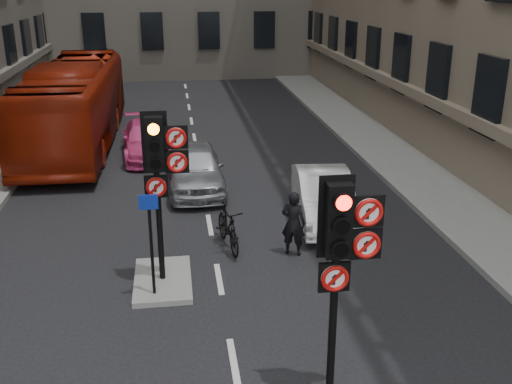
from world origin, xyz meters
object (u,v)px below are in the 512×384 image
object	(u,v)px
signal_near	(343,244)
bus_red	(75,105)
signal_far	(160,162)
car_pink	(147,140)
car_silver	(195,167)
motorcyclist	(293,223)
car_white	(324,197)
motorcycle	(228,227)
info_sign	(150,231)

from	to	relation	value
signal_near	bus_red	distance (m)	16.69
signal_far	bus_red	bearing A→B (deg)	106.13
car_pink	signal_near	bearing A→B (deg)	-81.03
car_silver	bus_red	distance (m)	7.16
signal_near	motorcyclist	xyz separation A→B (m)	(0.34, 5.01, -1.80)
car_silver	motorcyclist	world-z (taller)	motorcyclist
car_white	car_pink	size ratio (longest dim) A/B	0.94
signal_near	car_pink	distance (m)	14.22
bus_red	motorcycle	bearing A→B (deg)	-63.55
car_pink	motorcyclist	distance (m)	9.40
car_white	motorcyclist	size ratio (longest dim) A/B	2.56
signal_near	car_white	world-z (taller)	signal_near
car_silver	bus_red	xyz separation A→B (m)	(-4.24, 5.71, 0.88)
car_silver	motorcyclist	xyz separation A→B (m)	(2.04, -4.85, 0.08)
signal_near	car_silver	distance (m)	10.18
car_silver	car_white	world-z (taller)	car_silver
signal_far	motorcyclist	distance (m)	3.65
car_white	signal_far	bearing A→B (deg)	-138.77
car_silver	car_pink	size ratio (longest dim) A/B	0.97
car_white	info_sign	size ratio (longest dim) A/B	1.86
signal_near	signal_far	xyz separation A→B (m)	(-2.60, 4.00, 0.12)
signal_near	info_sign	world-z (taller)	signal_near
signal_near	signal_far	distance (m)	4.77
signal_far	bus_red	world-z (taller)	signal_far
signal_near	motorcycle	size ratio (longest dim) A/B	1.99
signal_near	car_silver	xyz separation A→B (m)	(-1.71, 9.86, -1.89)
signal_far	bus_red	distance (m)	12.09
signal_near	info_sign	size ratio (longest dim) A/B	1.67
car_white	bus_red	distance (m)	11.46
signal_far	motorcyclist	world-z (taller)	signal_far
bus_red	motorcycle	size ratio (longest dim) A/B	6.31
car_silver	signal_far	bearing A→B (deg)	-99.28
signal_near	car_white	size ratio (longest dim) A/B	0.90
info_sign	bus_red	bearing A→B (deg)	103.64
car_silver	motorcycle	size ratio (longest dim) A/B	2.28
car_silver	car_white	size ratio (longest dim) A/B	1.03
motorcycle	motorcyclist	bearing A→B (deg)	-29.94
signal_near	motorcycle	distance (m)	6.03
signal_near	car_pink	size ratio (longest dim) A/B	0.85
car_silver	signal_near	bearing A→B (deg)	-80.79
signal_near	motorcyclist	distance (m)	5.33
signal_far	motorcyclist	size ratio (longest dim) A/B	2.30
motorcycle	motorcyclist	distance (m)	1.59
info_sign	car_white	bearing A→B (deg)	38.65
signal_near	car_white	xyz separation A→B (m)	(1.56, 6.96, -1.93)
signal_near	car_silver	size ratio (longest dim) A/B	0.87
signal_far	car_white	distance (m)	5.50
car_pink	motorcycle	xyz separation A→B (m)	(2.12, -8.14, -0.07)
car_pink	car_silver	bearing A→B (deg)	-72.46
signal_near	info_sign	distance (m)	4.53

